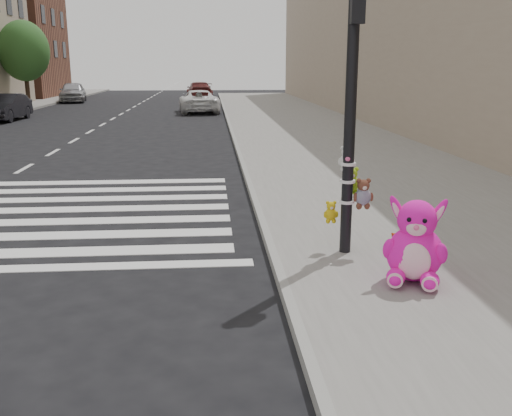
{
  "coord_description": "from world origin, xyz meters",
  "views": [
    {
      "loc": [
        0.67,
        -6.02,
        2.8
      ],
      "look_at": [
        1.31,
        2.09,
        0.75
      ],
      "focal_mm": 40.0,
      "sensor_mm": 36.0,
      "label": 1
    }
  ],
  "objects_px": {
    "car_dark_far": "(5,107)",
    "car_white_near": "(199,101)",
    "red_teddy": "(394,239)",
    "pink_bunny": "(415,247)",
    "signal_pole": "(351,140)"
  },
  "relations": [
    {
      "from": "pink_bunny",
      "to": "car_white_near",
      "type": "distance_m",
      "value": 28.35
    },
    {
      "from": "car_white_near",
      "to": "red_teddy",
      "type": "bearing_deg",
      "value": 92.78
    },
    {
      "from": "signal_pole",
      "to": "car_white_near",
      "type": "xyz_separation_m",
      "value": [
        -2.63,
        26.92,
        -1.1
      ]
    },
    {
      "from": "car_dark_far",
      "to": "car_white_near",
      "type": "relative_size",
      "value": 0.85
    },
    {
      "from": "signal_pole",
      "to": "pink_bunny",
      "type": "height_order",
      "value": "signal_pole"
    },
    {
      "from": "signal_pole",
      "to": "pink_bunny",
      "type": "bearing_deg",
      "value": -65.87
    },
    {
      "from": "car_white_near",
      "to": "car_dark_far",
      "type": "bearing_deg",
      "value": 19.26
    },
    {
      "from": "signal_pole",
      "to": "car_white_near",
      "type": "distance_m",
      "value": 27.08
    },
    {
      "from": "pink_bunny",
      "to": "red_teddy",
      "type": "distance_m",
      "value": 1.49
    },
    {
      "from": "pink_bunny",
      "to": "car_dark_far",
      "type": "distance_m",
      "value": 27.17
    },
    {
      "from": "car_white_near",
      "to": "signal_pole",
      "type": "bearing_deg",
      "value": 91.11
    },
    {
      "from": "red_teddy",
      "to": "car_white_near",
      "type": "distance_m",
      "value": 26.95
    },
    {
      "from": "pink_bunny",
      "to": "car_white_near",
      "type": "xyz_separation_m",
      "value": [
        -3.19,
        28.17,
        0.08
      ]
    },
    {
      "from": "car_dark_far",
      "to": "car_white_near",
      "type": "distance_m",
      "value": 10.7
    },
    {
      "from": "signal_pole",
      "to": "car_dark_far",
      "type": "relative_size",
      "value": 0.97
    }
  ]
}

